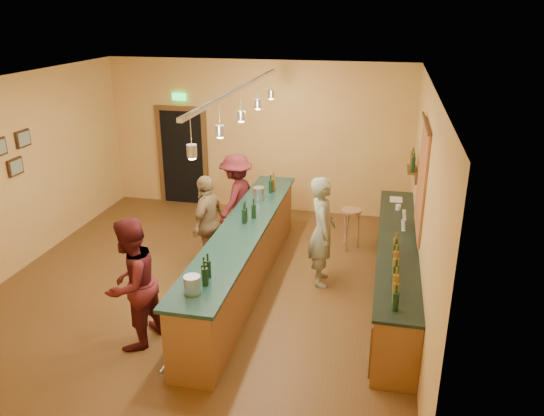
% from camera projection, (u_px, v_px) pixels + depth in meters
% --- Properties ---
extents(floor, '(7.00, 7.00, 0.00)m').
position_uv_depth(floor, '(207.00, 282.00, 8.65)').
color(floor, brown).
rests_on(floor, ground).
extents(ceiling, '(6.50, 7.00, 0.02)m').
position_uv_depth(ceiling, '(197.00, 82.00, 7.50)').
color(ceiling, silver).
rests_on(ceiling, wall_back).
extents(wall_back, '(6.50, 0.02, 3.20)m').
position_uv_depth(wall_back, '(257.00, 137.00, 11.27)').
color(wall_back, '#E09254').
rests_on(wall_back, floor).
extents(wall_front, '(6.50, 0.02, 3.20)m').
position_uv_depth(wall_front, '(77.00, 309.00, 4.88)').
color(wall_front, '#E09254').
rests_on(wall_front, floor).
extents(wall_left, '(0.02, 7.00, 3.20)m').
position_uv_depth(wall_left, '(15.00, 175.00, 8.72)').
color(wall_left, '#E09254').
rests_on(wall_left, floor).
extents(wall_right, '(0.02, 7.00, 3.20)m').
position_uv_depth(wall_right, '(423.00, 205.00, 7.43)').
color(wall_right, '#E09254').
rests_on(wall_right, floor).
extents(doorway, '(1.15, 0.09, 2.48)m').
position_uv_depth(doorway, '(183.00, 154.00, 11.75)').
color(doorway, black).
rests_on(doorway, wall_back).
extents(tapestry, '(0.03, 1.40, 1.60)m').
position_uv_depth(tapestry, '(422.00, 179.00, 7.71)').
color(tapestry, maroon).
rests_on(tapestry, wall_right).
extents(bottle_shelf, '(0.17, 0.55, 0.54)m').
position_uv_depth(bottle_shelf, '(413.00, 163.00, 9.15)').
color(bottle_shelf, '#533818').
rests_on(bottle_shelf, wall_right).
extents(back_counter, '(0.60, 4.55, 1.27)m').
position_uv_depth(back_counter, '(396.00, 268.00, 8.05)').
color(back_counter, brown).
rests_on(back_counter, floor).
extents(tasting_bar, '(0.73, 5.10, 1.38)m').
position_uv_depth(tasting_bar, '(244.00, 252.00, 8.30)').
color(tasting_bar, brown).
rests_on(tasting_bar, floor).
extents(pendant_track, '(0.11, 4.60, 0.50)m').
position_uv_depth(pendant_track, '(241.00, 99.00, 7.45)').
color(pendant_track, silver).
rests_on(pendant_track, ceiling).
extents(bartender, '(0.55, 0.72, 1.79)m').
position_uv_depth(bartender, '(322.00, 231.00, 8.33)').
color(bartender, gray).
rests_on(bartender, floor).
extents(customer_a, '(0.82, 0.97, 1.77)m').
position_uv_depth(customer_a, '(131.00, 284.00, 6.77)').
color(customer_a, '#59191E').
rests_on(customer_a, floor).
extents(customer_b, '(0.51, 1.01, 1.65)m').
position_uv_depth(customer_b, '(208.00, 223.00, 8.84)').
color(customer_b, '#997A51').
rests_on(customer_b, floor).
extents(customer_c, '(0.84, 1.20, 1.70)m').
position_uv_depth(customer_c, '(236.00, 198.00, 9.88)').
color(customer_c, '#59191E').
rests_on(customer_c, floor).
extents(bar_stool, '(0.37, 0.37, 0.77)m').
position_uv_depth(bar_stool, '(351.00, 217.00, 9.62)').
color(bar_stool, '#946842').
rests_on(bar_stool, floor).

